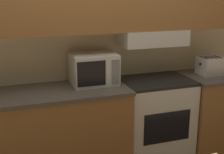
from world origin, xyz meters
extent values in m
cube|color=beige|center=(0.00, 0.03, 1.27)|extent=(5.63, 0.05, 2.55)
cube|color=white|center=(0.62, -0.16, 1.35)|extent=(0.68, 0.34, 0.16)
cube|color=#A36B38|center=(-0.68, -0.29, 0.45)|extent=(1.86, 0.59, 0.90)
cube|color=brown|center=(-0.68, -0.29, 0.92)|extent=(1.88, 0.61, 0.04)
cube|color=#A36B38|center=(1.30, -0.29, 0.45)|extent=(0.62, 0.59, 0.90)
cube|color=brown|center=(1.30, -0.29, 0.92)|extent=(0.64, 0.61, 0.04)
cube|color=white|center=(0.62, -0.27, 0.45)|extent=(0.71, 0.55, 0.90)
cube|color=black|center=(0.62, -0.27, 0.92)|extent=(0.71, 0.55, 0.03)
cube|color=black|center=(0.62, -0.55, 0.52)|extent=(0.50, 0.01, 0.32)
cylinder|color=black|center=(0.46, -0.38, 0.93)|extent=(0.10, 0.10, 0.01)
cylinder|color=black|center=(0.78, -0.38, 0.93)|extent=(0.10, 0.10, 0.01)
cylinder|color=black|center=(0.46, -0.16, 0.93)|extent=(0.10, 0.10, 0.01)
cylinder|color=black|center=(0.78, -0.16, 0.93)|extent=(0.10, 0.10, 0.01)
cube|color=white|center=(-0.02, -0.21, 1.08)|extent=(0.43, 0.34, 0.30)
cube|color=black|center=(-0.09, -0.38, 1.08)|extent=(0.27, 0.01, 0.23)
cube|color=gray|center=(0.14, -0.38, 1.08)|extent=(0.08, 0.01, 0.23)
cube|color=white|center=(1.27, -0.28, 1.03)|extent=(0.24, 0.21, 0.19)
cube|color=black|center=(1.14, -0.28, 1.06)|extent=(0.01, 0.02, 0.02)
cube|color=black|center=(1.18, -0.28, 1.12)|extent=(0.03, 0.15, 0.01)
cube|color=black|center=(1.24, -0.28, 1.12)|extent=(0.03, 0.15, 0.01)
cube|color=black|center=(1.30, -0.28, 1.12)|extent=(0.03, 0.15, 0.01)
cube|color=black|center=(1.35, -0.28, 1.12)|extent=(0.03, 0.15, 0.01)
camera|label=1|loc=(-0.81, -3.04, 1.82)|focal=50.00mm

